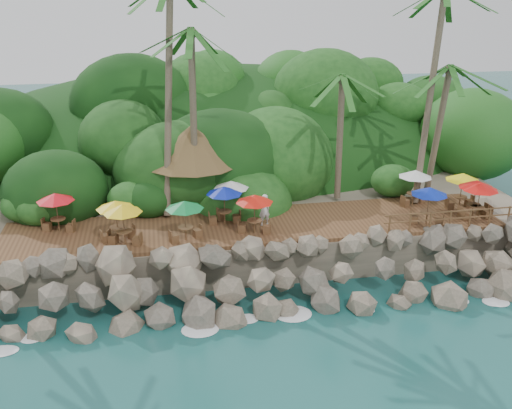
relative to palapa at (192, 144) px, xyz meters
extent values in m
plane|color=#19514F|center=(2.95, -9.70, -5.79)|extent=(140.00, 140.00, 0.00)
cube|color=gray|center=(2.95, 6.30, -4.74)|extent=(32.00, 25.20, 2.10)
ellipsoid|color=#143811|center=(2.95, 13.80, -5.79)|extent=(44.80, 28.00, 15.40)
cube|color=brown|center=(2.95, -3.70, -3.59)|extent=(26.00, 5.00, 0.20)
ellipsoid|color=white|center=(-6.05, -9.40, -5.76)|extent=(1.20, 0.80, 0.06)
ellipsoid|color=white|center=(-3.05, -9.40, -5.76)|extent=(1.20, 0.80, 0.06)
ellipsoid|color=white|center=(-0.05, -9.40, -5.76)|extent=(1.20, 0.80, 0.06)
ellipsoid|color=white|center=(2.95, -9.40, -5.76)|extent=(1.20, 0.80, 0.06)
ellipsoid|color=white|center=(5.95, -9.40, -5.76)|extent=(1.20, 0.80, 0.06)
ellipsoid|color=white|center=(8.95, -9.40, -5.76)|extent=(1.20, 0.80, 0.06)
ellipsoid|color=white|center=(11.95, -9.40, -5.76)|extent=(1.20, 0.80, 0.06)
cylinder|color=brown|center=(-1.19, -0.75, 2.62)|extent=(1.34, 2.90, 12.02)
cylinder|color=brown|center=(0.06, -0.96, 1.38)|extent=(0.46, 0.86, 9.75)
ellipsoid|color=#23601E|center=(0.06, -0.96, 6.25)|extent=(6.00, 6.00, 2.40)
cylinder|color=brown|center=(8.32, -0.70, 0.10)|extent=(0.63, 0.77, 7.19)
ellipsoid|color=#23601E|center=(8.32, -0.70, 3.69)|extent=(6.00, 6.00, 2.40)
cylinder|color=brown|center=(13.13, -1.53, 2.37)|extent=(1.77, 2.10, 11.61)
cylinder|color=brown|center=(13.99, -1.24, 0.34)|extent=(0.66, 1.20, 7.65)
ellipsoid|color=#23601E|center=(13.99, -1.24, 4.17)|extent=(6.00, 6.00, 2.40)
cylinder|color=brown|center=(-1.40, -1.40, -2.29)|extent=(0.16, 0.16, 2.40)
cylinder|color=brown|center=(1.40, -1.40, -2.29)|extent=(0.16, 0.16, 2.40)
cylinder|color=brown|center=(-1.40, 1.40, -2.29)|extent=(0.16, 0.16, 2.40)
cylinder|color=brown|center=(1.40, 1.40, -2.29)|extent=(0.16, 0.16, 2.40)
cone|color=brown|center=(0.00, 0.00, 0.01)|extent=(5.32, 5.32, 2.20)
cylinder|color=brown|center=(-0.82, -5.08, -3.16)|extent=(0.07, 0.07, 0.67)
cylinder|color=brown|center=(-0.82, -5.08, -2.81)|extent=(0.76, 0.76, 0.05)
cylinder|color=brown|center=(-0.82, -5.08, -2.50)|extent=(0.05, 0.05, 1.99)
cone|color=#0D7633|center=(-0.82, -5.08, -1.64)|extent=(1.90, 1.90, 0.41)
cube|color=brown|center=(-1.41, -5.30, -3.28)|extent=(0.49, 0.49, 0.42)
cube|color=brown|center=(-0.23, -4.86, -3.28)|extent=(0.49, 0.49, 0.42)
cylinder|color=brown|center=(12.30, -2.42, -3.16)|extent=(0.07, 0.07, 0.67)
cylinder|color=brown|center=(12.30, -2.42, -2.81)|extent=(0.76, 0.76, 0.05)
cylinder|color=brown|center=(12.30, -2.42, -2.50)|extent=(0.05, 0.05, 1.99)
cone|color=silver|center=(12.30, -2.42, -1.64)|extent=(1.90, 1.90, 0.41)
cube|color=brown|center=(11.72, -2.67, -3.28)|extent=(0.50, 0.50, 0.42)
cube|color=brown|center=(12.88, -2.17, -3.28)|extent=(0.50, 0.50, 0.42)
cylinder|color=brown|center=(2.67, -4.81, -3.16)|extent=(0.07, 0.07, 0.67)
cylinder|color=brown|center=(2.67, -4.81, -2.81)|extent=(0.76, 0.76, 0.05)
cylinder|color=brown|center=(2.67, -4.81, -2.50)|extent=(0.05, 0.05, 1.99)
cone|color=red|center=(2.67, -4.81, -1.64)|extent=(1.90, 1.90, 0.41)
cube|color=brown|center=(2.06, -4.64, -3.28)|extent=(0.47, 0.47, 0.42)
cube|color=brown|center=(3.28, -4.99, -3.28)|extent=(0.47, 0.47, 0.42)
cylinder|color=brown|center=(14.75, -4.68, -3.16)|extent=(0.07, 0.07, 0.67)
cylinder|color=brown|center=(14.75, -4.68, -2.81)|extent=(0.76, 0.76, 0.05)
cylinder|color=brown|center=(14.75, -4.68, -2.50)|extent=(0.05, 0.05, 1.99)
cone|color=red|center=(14.75, -4.68, -1.64)|extent=(1.90, 1.90, 0.41)
cube|color=brown|center=(14.12, -4.72, -3.28)|extent=(0.41, 0.41, 0.42)
cube|color=brown|center=(15.38, -4.63, -3.28)|extent=(0.41, 0.41, 0.42)
cylinder|color=brown|center=(11.77, -5.30, -3.16)|extent=(0.07, 0.07, 0.67)
cylinder|color=brown|center=(11.77, -5.30, -2.81)|extent=(0.76, 0.76, 0.05)
cylinder|color=brown|center=(11.77, -5.30, -2.50)|extent=(0.05, 0.05, 1.99)
cone|color=#0C24A3|center=(11.77, -5.30, -1.64)|extent=(1.90, 1.90, 0.41)
cube|color=brown|center=(11.19, -5.05, -3.28)|extent=(0.50, 0.50, 0.42)
cube|color=brown|center=(12.35, -5.54, -3.28)|extent=(0.50, 0.50, 0.42)
cylinder|color=brown|center=(-4.12, -4.46, -3.16)|extent=(0.07, 0.07, 0.67)
cylinder|color=brown|center=(-4.12, -4.46, -2.81)|extent=(0.76, 0.76, 0.05)
cylinder|color=brown|center=(-4.12, -4.46, -2.50)|extent=(0.05, 0.05, 1.99)
cone|color=yellow|center=(-4.12, -4.46, -1.64)|extent=(1.90, 1.90, 0.41)
cube|color=brown|center=(-4.71, -4.69, -3.28)|extent=(0.49, 0.49, 0.42)
cube|color=brown|center=(-3.52, -4.24, -3.28)|extent=(0.49, 0.49, 0.42)
cylinder|color=brown|center=(-7.14, -2.85, -3.16)|extent=(0.07, 0.07, 0.67)
cylinder|color=brown|center=(-7.14, -2.85, -2.81)|extent=(0.76, 0.76, 0.05)
cylinder|color=brown|center=(-7.14, -2.85, -2.50)|extent=(0.05, 0.05, 1.99)
cone|color=red|center=(-7.14, -2.85, -1.64)|extent=(1.90, 1.90, 0.41)
cube|color=brown|center=(-7.74, -2.66, -3.28)|extent=(0.47, 0.47, 0.42)
cube|color=brown|center=(-6.53, -3.03, -3.28)|extent=(0.47, 0.47, 0.42)
cylinder|color=brown|center=(1.82, -2.48, -3.16)|extent=(0.07, 0.07, 0.67)
cylinder|color=brown|center=(1.82, -2.48, -2.81)|extent=(0.76, 0.76, 0.05)
cylinder|color=brown|center=(1.82, -2.48, -2.50)|extent=(0.05, 0.05, 1.99)
cone|color=silver|center=(1.82, -2.48, -1.64)|extent=(1.90, 1.90, 0.41)
cube|color=brown|center=(1.24, -2.74, -3.28)|extent=(0.50, 0.50, 0.42)
cube|color=brown|center=(2.40, -2.22, -3.28)|extent=(0.50, 0.50, 0.42)
cylinder|color=brown|center=(14.65, -3.41, -3.16)|extent=(0.07, 0.07, 0.67)
cylinder|color=brown|center=(14.65, -3.41, -2.81)|extent=(0.76, 0.76, 0.05)
cylinder|color=brown|center=(14.65, -3.41, -2.50)|extent=(0.05, 0.05, 1.99)
cone|color=yellow|center=(14.65, -3.41, -1.64)|extent=(1.90, 1.90, 0.41)
cube|color=brown|center=(14.02, -3.47, -3.28)|extent=(0.42, 0.42, 0.42)
cube|color=brown|center=(15.28, -3.35, -3.28)|extent=(0.42, 0.42, 0.42)
cylinder|color=brown|center=(-3.76, -5.05, -3.16)|extent=(0.07, 0.07, 0.67)
cylinder|color=brown|center=(-3.76, -5.05, -2.81)|extent=(0.76, 0.76, 0.05)
cylinder|color=brown|center=(-3.76, -5.05, -2.50)|extent=(0.05, 0.05, 1.99)
cone|color=yellow|center=(-3.76, -5.05, -1.64)|extent=(1.90, 1.90, 0.41)
cube|color=brown|center=(-4.35, -4.82, -3.28)|extent=(0.49, 0.49, 0.42)
cube|color=brown|center=(-3.17, -5.28, -3.28)|extent=(0.49, 0.49, 0.42)
cylinder|color=brown|center=(1.34, -3.31, -3.16)|extent=(0.07, 0.07, 0.67)
cylinder|color=brown|center=(1.34, -3.31, -2.81)|extent=(0.76, 0.76, 0.05)
cylinder|color=brown|center=(1.34, -3.31, -2.50)|extent=(0.05, 0.05, 1.99)
cone|color=#0C1EA0|center=(1.34, -3.31, -1.64)|extent=(1.90, 1.90, 0.41)
cube|color=brown|center=(0.71, -3.31, -3.28)|extent=(0.38, 0.38, 0.42)
cube|color=brown|center=(1.98, -3.30, -3.28)|extent=(0.38, 0.38, 0.42)
cylinder|color=brown|center=(14.75, -5.10, -3.16)|extent=(0.07, 0.07, 0.67)
cylinder|color=brown|center=(14.75, -5.10, -2.81)|extent=(0.76, 0.76, 0.05)
cylinder|color=brown|center=(14.75, -5.10, -2.50)|extent=(0.05, 0.05, 1.99)
cone|color=red|center=(14.75, -5.10, -1.64)|extent=(1.90, 1.90, 0.41)
cube|color=brown|center=(14.12, -5.12, -3.28)|extent=(0.39, 0.39, 0.42)
cube|color=brown|center=(15.38, -5.08, -3.28)|extent=(0.39, 0.39, 0.42)
cylinder|color=brown|center=(9.40, -6.05, -2.99)|extent=(0.10, 0.10, 1.00)
cylinder|color=brown|center=(10.50, -6.05, -2.99)|extent=(0.10, 0.10, 1.00)
cylinder|color=brown|center=(11.60, -6.05, -2.99)|extent=(0.10, 0.10, 1.00)
cylinder|color=brown|center=(12.70, -6.05, -2.99)|extent=(0.10, 0.10, 1.00)
cylinder|color=brown|center=(13.80, -6.05, -2.99)|extent=(0.10, 0.10, 1.00)
cylinder|color=brown|center=(14.90, -6.05, -2.99)|extent=(0.10, 0.10, 1.00)
cylinder|color=brown|center=(16.00, -6.05, -2.99)|extent=(0.10, 0.10, 1.00)
cube|color=brown|center=(12.70, -6.05, -2.54)|extent=(7.20, 0.06, 0.06)
cube|color=brown|center=(12.70, -6.05, -2.94)|extent=(7.20, 0.06, 0.06)
imported|color=silver|center=(3.34, -3.93, -2.63)|extent=(0.71, 0.55, 1.72)
camera|label=1|loc=(-2.07, -31.74, 8.48)|focal=41.13mm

